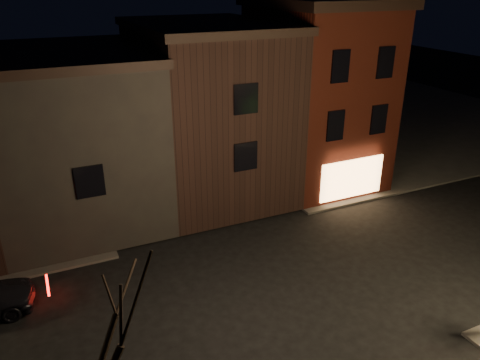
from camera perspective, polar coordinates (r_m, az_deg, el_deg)
name	(u,v)px	position (r m, az deg, el deg)	size (l,w,h in m)	color
ground	(269,292)	(19.32, 3.60, -13.47)	(120.00, 120.00, 0.00)	black
sidewalk_far_right	(359,114)	(44.87, 14.34, 7.78)	(30.00, 30.00, 0.12)	#2D2B28
corner_building	(316,92)	(28.42, 9.26, 10.53)	(6.50, 8.50, 10.50)	#44140C
row_building_a	(207,109)	(26.53, -4.01, 8.61)	(7.30, 10.30, 9.40)	black
row_building_b	(73,134)	(25.16, -19.65, 5.27)	(7.80, 10.30, 8.40)	black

